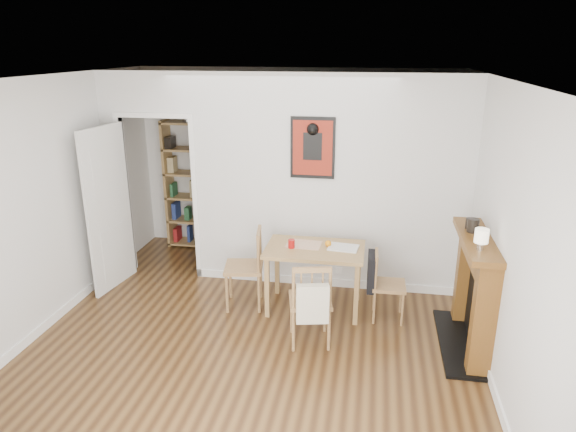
% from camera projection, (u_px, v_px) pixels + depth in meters
% --- Properties ---
extents(ground, '(5.20, 5.20, 0.00)m').
position_uv_depth(ground, '(256.00, 338.00, 5.31)').
color(ground, brown).
rests_on(ground, ground).
extents(room_shell, '(5.20, 5.20, 5.20)m').
position_uv_depth(room_shell, '(287.00, 184.00, 6.14)').
color(room_shell, silver).
rests_on(room_shell, ground).
extents(dining_table, '(1.09, 0.69, 0.74)m').
position_uv_depth(dining_table, '(315.00, 255.00, 5.72)').
color(dining_table, '#A07D4A').
rests_on(dining_table, ground).
extents(chair_left, '(0.54, 0.54, 0.93)m').
position_uv_depth(chair_left, '(244.00, 268.00, 5.85)').
color(chair_left, '#A17F4B').
rests_on(chair_left, ground).
extents(chair_right, '(0.45, 0.40, 0.78)m').
position_uv_depth(chair_right, '(387.00, 285.00, 5.58)').
color(chair_right, '#A17F4B').
rests_on(chair_right, ground).
extents(chair_front, '(0.54, 0.58, 0.90)m').
position_uv_depth(chair_front, '(310.00, 301.00, 5.10)').
color(chair_front, '#A17F4B').
rests_on(chair_front, ground).
extents(bookshelf, '(0.79, 0.32, 1.88)m').
position_uv_depth(bookshelf, '(193.00, 186.00, 7.50)').
color(bookshelf, '#A07D4A').
rests_on(bookshelf, ground).
extents(fireplace, '(0.45, 1.25, 1.16)m').
position_uv_depth(fireplace, '(476.00, 290.00, 5.00)').
color(fireplace, brown).
rests_on(fireplace, ground).
extents(red_glass, '(0.08, 0.08, 0.10)m').
position_uv_depth(red_glass, '(291.00, 244.00, 5.68)').
color(red_glass, '#9B0F0E').
rests_on(red_glass, dining_table).
extents(orange_fruit, '(0.07, 0.07, 0.07)m').
position_uv_depth(orange_fruit, '(328.00, 244.00, 5.72)').
color(orange_fruit, orange).
rests_on(orange_fruit, dining_table).
extents(placemat, '(0.40, 0.31, 0.00)m').
position_uv_depth(placemat, '(304.00, 244.00, 5.79)').
color(placemat, beige).
rests_on(placemat, dining_table).
extents(notebook, '(0.35, 0.27, 0.02)m').
position_uv_depth(notebook, '(343.00, 248.00, 5.68)').
color(notebook, silver).
rests_on(notebook, dining_table).
extents(mantel_lamp, '(0.12, 0.12, 0.20)m').
position_uv_depth(mantel_lamp, '(481.00, 237.00, 4.50)').
color(mantel_lamp, silver).
rests_on(mantel_lamp, fireplace).
extents(ceramic_jar_a, '(0.11, 0.11, 0.13)m').
position_uv_depth(ceramic_jar_a, '(473.00, 225.00, 4.95)').
color(ceramic_jar_a, black).
rests_on(ceramic_jar_a, fireplace).
extents(ceramic_jar_b, '(0.08, 0.08, 0.11)m').
position_uv_depth(ceramic_jar_b, '(470.00, 223.00, 5.05)').
color(ceramic_jar_b, black).
rests_on(ceramic_jar_b, fireplace).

